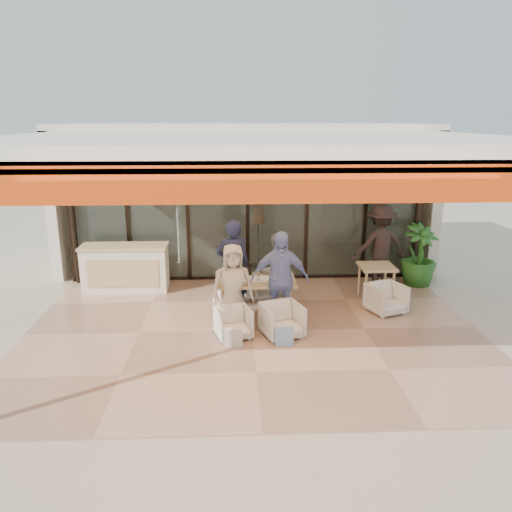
{
  "coord_description": "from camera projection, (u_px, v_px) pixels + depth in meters",
  "views": [
    {
      "loc": [
        -0.3,
        -8.16,
        3.67
      ],
      "look_at": [
        0.1,
        0.9,
        1.15
      ],
      "focal_mm": 35.0,
      "sensor_mm": 36.0,
      "label": 1
    }
  ],
  "objects": [
    {
      "name": "diner_periwinkle",
      "position": [
        280.0,
        279.0,
        8.91
      ],
      "size": [
        1.04,
        0.44,
        1.77
      ],
      "primitive_type": "imported",
      "rotation": [
        0.0,
        0.0,
        -0.01
      ],
      "color": "#7384BF",
      "rests_on": "ground"
    },
    {
      "name": "tote_bag_cream",
      "position": [
        233.0,
        338.0,
        8.2
      ],
      "size": [
        0.3,
        0.1,
        0.34
      ],
      "primitive_type": "cube",
      "color": "silver",
      "rests_on": "ground"
    },
    {
      "name": "dining_table",
      "position": [
        255.0,
        282.0,
        9.38
      ],
      "size": [
        1.5,
        0.9,
        0.93
      ],
      "color": "#E2C28A",
      "rests_on": "ground"
    },
    {
      "name": "chair_near_left",
      "position": [
        233.0,
        321.0,
        8.55
      ],
      "size": [
        0.7,
        0.67,
        0.59
      ],
      "primitive_type": "imported",
      "rotation": [
        0.0,
        0.0,
        0.26
      ],
      "color": "silver",
      "rests_on": "ground"
    },
    {
      "name": "host_counter",
      "position": [
        126.0,
        268.0,
        10.8
      ],
      "size": [
        1.85,
        0.65,
        1.04
      ],
      "color": "silver",
      "rests_on": "ground"
    },
    {
      "name": "diner_navy",
      "position": [
        233.0,
        265.0,
        9.74
      ],
      "size": [
        0.68,
        0.47,
        1.79
      ],
      "primitive_type": "imported",
      "rotation": [
        0.0,
        0.0,
        3.21
      ],
      "color": "#1B1F3D",
      "rests_on": "ground"
    },
    {
      "name": "tote_bag_blue",
      "position": [
        284.0,
        337.0,
        8.23
      ],
      "size": [
        0.3,
        0.1,
        0.34
      ],
      "primitive_type": "cube",
      "color": "#99BFD8",
      "rests_on": "ground"
    },
    {
      "name": "diner_cream",
      "position": [
        233.0,
        286.0,
        8.9
      ],
      "size": [
        0.8,
        0.57,
        1.54
      ],
      "primitive_type": "imported",
      "rotation": [
        0.0,
        0.0,
        0.11
      ],
      "color": "beige",
      "rests_on": "ground"
    },
    {
      "name": "terrace_structure",
      "position": [
        253.0,
        146.0,
        7.73
      ],
      "size": [
        8.0,
        6.0,
        3.4
      ],
      "color": "silver",
      "rests_on": "ground"
    },
    {
      "name": "interior_block",
      "position": [
        245.0,
        173.0,
        13.37
      ],
      "size": [
        9.05,
        3.62,
        3.52
      ],
      "color": "silver",
      "rests_on": "ground"
    },
    {
      "name": "ground",
      "position": [
        253.0,
        332.0,
        8.85
      ],
      "size": [
        70.0,
        70.0,
        0.0
      ],
      "primitive_type": "plane",
      "color": "#C6B293",
      "rests_on": "ground"
    },
    {
      "name": "chair_far_left",
      "position": [
        233.0,
        285.0,
        10.37
      ],
      "size": [
        0.72,
        0.69,
        0.63
      ],
      "primitive_type": "imported",
      "rotation": [
        0.0,
        0.0,
        3.36
      ],
      "color": "silver",
      "rests_on": "ground"
    },
    {
      "name": "chair_far_right",
      "position": [
        273.0,
        283.0,
        10.4
      ],
      "size": [
        0.77,
        0.74,
        0.67
      ],
      "primitive_type": "imported",
      "rotation": [
        0.0,
        0.0,
        2.91
      ],
      "color": "silver",
      "rests_on": "ground"
    },
    {
      "name": "glass_storefront",
      "position": [
        247.0,
        212.0,
        11.31
      ],
      "size": [
        8.08,
        0.1,
        3.2
      ],
      "color": "#9EADA3",
      "rests_on": "ground"
    },
    {
      "name": "side_chair",
      "position": [
        386.0,
        297.0,
        9.62
      ],
      "size": [
        0.8,
        0.78,
        0.65
      ],
      "primitive_type": "imported",
      "rotation": [
        0.0,
        0.0,
        0.37
      ],
      "color": "silver",
      "rests_on": "ground"
    },
    {
      "name": "chair_near_right",
      "position": [
        282.0,
        319.0,
        8.58
      ],
      "size": [
        0.8,
        0.77,
        0.66
      ],
      "primitive_type": "imported",
      "rotation": [
        0.0,
        0.0,
        0.33
      ],
      "color": "silver",
      "rests_on": "ground"
    },
    {
      "name": "side_table",
      "position": [
        377.0,
        270.0,
        10.26
      ],
      "size": [
        0.7,
        0.7,
        0.74
      ],
      "color": "#E2C28A",
      "rests_on": "ground"
    },
    {
      "name": "potted_palm",
      "position": [
        419.0,
        255.0,
        11.14
      ],
      "size": [
        1.01,
        1.01,
        1.41
      ],
      "primitive_type": "imported",
      "rotation": [
        0.0,
        0.0,
        0.34
      ],
      "color": "#1E5919",
      "rests_on": "ground"
    },
    {
      "name": "diner_grey",
      "position": [
        276.0,
        271.0,
        9.81
      ],
      "size": [
        0.84,
        0.71,
        1.52
      ],
      "primitive_type": "imported",
      "rotation": [
        0.0,
        0.0,
        3.34
      ],
      "color": "slate",
      "rests_on": "ground"
    },
    {
      "name": "standing_woman",
      "position": [
        380.0,
        245.0,
        11.16
      ],
      "size": [
        1.27,
        0.83,
        1.84
      ],
      "primitive_type": "imported",
      "rotation": [
        0.0,
        0.0,
        3.26
      ],
      "color": "black",
      "rests_on": "ground"
    },
    {
      "name": "terrace_floor",
      "position": [
        253.0,
        332.0,
        8.85
      ],
      "size": [
        8.0,
        6.0,
        0.01
      ],
      "primitive_type": "cube",
      "color": "tan",
      "rests_on": "ground"
    }
  ]
}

